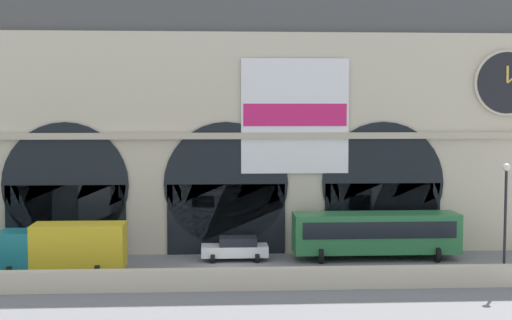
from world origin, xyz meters
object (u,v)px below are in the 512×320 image
box_truck_midwest (64,247)px  street_lamp_quayside (506,207)px  bus_mideast (376,233)px  car_center (236,248)px

box_truck_midwest → street_lamp_quayside: (25.76, -3.41, 2.71)m
box_truck_midwest → bus_mideast: size_ratio=0.68×
car_center → street_lamp_quayside: bearing=-24.8°
car_center → bus_mideast: size_ratio=0.40×
bus_mideast → street_lamp_quayside: size_ratio=1.59×
car_center → bus_mideast: bearing=-1.4°
car_center → street_lamp_quayside: 17.24m
box_truck_midwest → bus_mideast: (19.80, 3.45, 0.08)m
box_truck_midwest → street_lamp_quayside: bearing=-7.5°
street_lamp_quayside → car_center: bearing=155.2°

